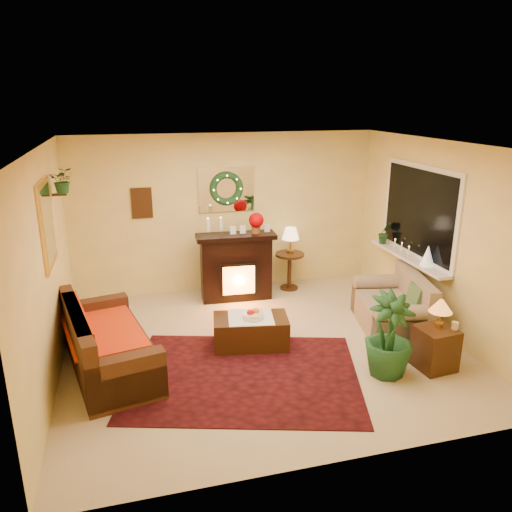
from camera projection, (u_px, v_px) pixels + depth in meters
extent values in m
plane|color=beige|center=(263.00, 347.00, 6.54)|extent=(5.00, 5.00, 0.00)
plane|color=white|center=(264.00, 145.00, 5.75)|extent=(5.00, 5.00, 0.00)
plane|color=#EFD88C|center=(226.00, 213.00, 8.21)|extent=(5.00, 5.00, 0.00)
plane|color=#EFD88C|center=(338.00, 332.00, 4.07)|extent=(5.00, 5.00, 0.00)
plane|color=#EFD88C|center=(47.00, 270.00, 5.53)|extent=(4.50, 4.50, 0.00)
plane|color=#EFD88C|center=(441.00, 239.00, 6.75)|extent=(4.50, 4.50, 0.00)
cube|color=#4A130B|center=(244.00, 376.00, 5.86)|extent=(3.10, 2.65, 0.01)
cube|color=brown|center=(109.00, 336.00, 5.90)|extent=(1.21, 2.03, 0.81)
cube|color=red|center=(103.00, 330.00, 6.01)|extent=(0.83, 1.35, 0.02)
cube|color=black|center=(236.00, 266.00, 7.97)|extent=(1.12, 0.41, 1.02)
sphere|color=#A20002|center=(256.00, 220.00, 7.77)|extent=(0.23, 0.23, 0.23)
cylinder|color=white|center=(208.00, 225.00, 7.64)|extent=(0.06, 0.06, 0.19)
cylinder|color=#FFF7CF|center=(221.00, 224.00, 7.71)|extent=(0.06, 0.06, 0.19)
cube|color=white|center=(226.00, 190.00, 8.07)|extent=(0.92, 0.02, 0.72)
torus|color=#194719|center=(227.00, 189.00, 8.03)|extent=(0.55, 0.11, 0.55)
cube|color=#381E11|center=(142.00, 203.00, 7.79)|extent=(0.32, 0.03, 0.48)
cube|color=gold|center=(47.00, 224.00, 5.68)|extent=(0.03, 0.84, 1.00)
imported|color=#194719|center=(64.00, 193.00, 6.33)|extent=(0.33, 0.28, 0.36)
cube|color=#B5A092|center=(392.00, 301.00, 6.96)|extent=(1.07, 1.51, 0.80)
cube|color=white|center=(419.00, 212.00, 7.18)|extent=(0.03, 1.86, 1.36)
cube|color=black|center=(418.00, 212.00, 7.18)|extent=(0.02, 1.70, 1.22)
cube|color=white|center=(408.00, 258.00, 7.36)|extent=(0.22, 1.86, 0.04)
cone|color=white|center=(428.00, 256.00, 6.89)|extent=(0.19, 0.19, 0.29)
imported|color=#1E4520|center=(385.00, 232.00, 7.94)|extent=(0.25, 0.20, 0.46)
cylinder|color=#56351E|center=(289.00, 271.00, 8.45)|extent=(0.55, 0.55, 0.63)
cone|color=#FFD398|center=(291.00, 239.00, 8.30)|extent=(0.29, 0.29, 0.44)
cube|color=black|center=(435.00, 347.00, 5.97)|extent=(0.46, 0.46, 0.52)
cone|color=orange|center=(440.00, 309.00, 5.87)|extent=(0.27, 0.27, 0.40)
cube|color=black|center=(251.00, 331.00, 6.52)|extent=(1.04, 0.69, 0.40)
cylinder|color=#EDEEC8|center=(253.00, 315.00, 6.41)|extent=(0.27, 0.27, 0.06)
imported|color=#20441D|center=(389.00, 339.00, 5.78)|extent=(1.91, 1.91, 3.00)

